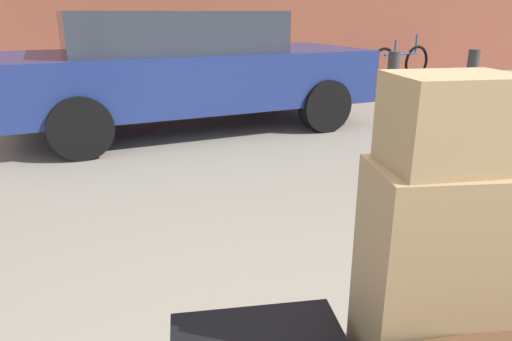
% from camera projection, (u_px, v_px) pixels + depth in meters
% --- Properties ---
extents(suitcase_tan_front_right, '(0.38, 0.31, 0.71)m').
position_uv_depth(suitcase_tan_front_right, '(427.00, 291.00, 1.26)').
color(suitcase_tan_front_right, '#9E7F56').
rests_on(suitcase_tan_front_right, luggage_cart).
extents(duffel_bag_tan_topmost_pile, '(0.31, 0.24, 0.23)m').
position_uv_depth(duffel_bag_tan_topmost_pile, '(450.00, 122.00, 1.11)').
color(duffel_bag_tan_topmost_pile, '#9E7F56').
rests_on(duffel_bag_tan_topmost_pile, suitcase_tan_front_right).
extents(parked_car, '(4.52, 2.41, 1.42)m').
position_uv_depth(parked_car, '(187.00, 67.00, 5.73)').
color(parked_car, navy).
rests_on(parked_car, ground_plane).
extents(bicycle_leaning, '(1.70, 0.57, 0.96)m').
position_uv_depth(bicycle_leaning, '(400.00, 63.00, 9.99)').
color(bicycle_leaning, black).
rests_on(bicycle_leaning, ground_plane).
extents(bollard_kerb_near, '(0.21, 0.21, 0.74)m').
position_uv_depth(bollard_kerb_near, '(330.00, 75.00, 8.15)').
color(bollard_kerb_near, '#383838').
rests_on(bollard_kerb_near, ground_plane).
extents(bollard_kerb_mid, '(0.21, 0.21, 0.74)m').
position_uv_depth(bollard_kerb_mid, '(393.00, 72.00, 8.46)').
color(bollard_kerb_mid, '#383838').
rests_on(bollard_kerb_mid, ground_plane).
extents(bollard_kerb_far, '(0.21, 0.21, 0.74)m').
position_uv_depth(bollard_kerb_far, '(472.00, 69.00, 8.89)').
color(bollard_kerb_far, '#383838').
rests_on(bollard_kerb_far, ground_plane).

